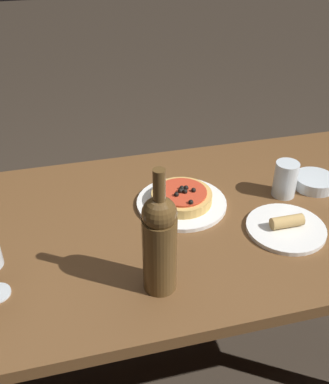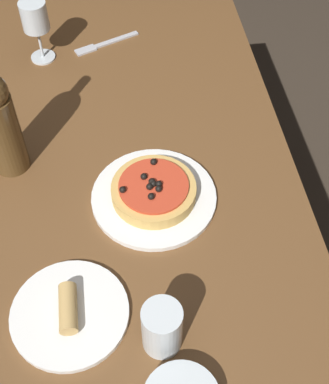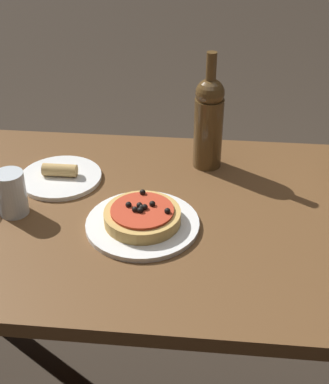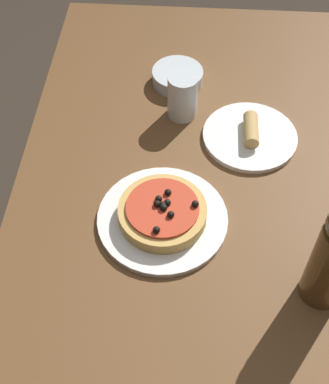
{
  "view_description": "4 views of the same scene",
  "coord_description": "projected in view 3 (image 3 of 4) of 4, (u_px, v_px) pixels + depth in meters",
  "views": [
    {
      "loc": [
        0.27,
        0.95,
        1.47
      ],
      "look_at": [
        0.02,
        -0.07,
        0.77
      ],
      "focal_mm": 42.0,
      "sensor_mm": 36.0,
      "label": 1
    },
    {
      "loc": [
        -0.7,
        0.01,
        1.6
      ],
      "look_at": [
        -0.06,
        -0.08,
        0.77
      ],
      "focal_mm": 50.0,
      "sensor_mm": 36.0,
      "label": 2
    },
    {
      "loc": [
        0.11,
        -1.03,
        1.45
      ],
      "look_at": [
        0.01,
        -0.03,
        0.79
      ],
      "focal_mm": 50.0,
      "sensor_mm": 36.0,
      "label": 3
    },
    {
      "loc": [
        0.58,
        -0.02,
        1.59
      ],
      "look_at": [
        -0.09,
        -0.06,
        0.74
      ],
      "focal_mm": 50.0,
      "sensor_mm": 36.0,
      "label": 4
    }
  ],
  "objects": [
    {
      "name": "dining_table",
      "position": [
        160.0,
        240.0,
        1.32
      ],
      "size": [
        1.55,
        0.76,
        0.72
      ],
      "color": "brown",
      "rests_on": "ground_plane"
    },
    {
      "name": "dinner_plate",
      "position": [
        143.0,
        224.0,
        1.22
      ],
      "size": [
        0.26,
        0.26,
        0.01
      ],
      "color": "white",
      "rests_on": "dining_table"
    },
    {
      "name": "pizza",
      "position": [
        142.0,
        216.0,
        1.2
      ],
      "size": [
        0.17,
        0.17,
        0.05
      ],
      "color": "tan",
      "rests_on": "dinner_plate"
    },
    {
      "name": "wine_bottle",
      "position": [
        209.0,
        121.0,
        1.38
      ],
      "size": [
        0.08,
        0.08,
        0.31
      ],
      "color": "brown",
      "rests_on": "dining_table"
    },
    {
      "name": "water_cup",
      "position": [
        11.0,
        193.0,
        1.23
      ],
      "size": [
        0.07,
        0.07,
        0.11
      ],
      "color": "silver",
      "rests_on": "dining_table"
    },
    {
      "name": "side_plate",
      "position": [
        61.0,
        176.0,
        1.38
      ],
      "size": [
        0.21,
        0.21,
        0.04
      ],
      "color": "white",
      "rests_on": "dining_table"
    }
  ]
}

